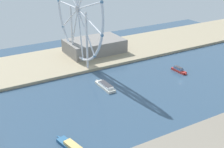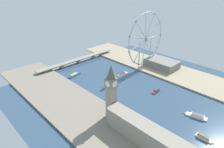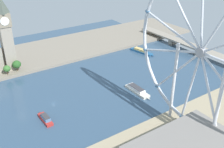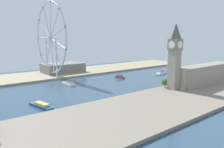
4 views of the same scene
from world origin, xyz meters
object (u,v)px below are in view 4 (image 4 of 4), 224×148
object	(u,v)px
ferris_wheel	(50,38)
tour_boat_0	(186,74)
tour_boat_4	(161,73)
parliament_block	(206,74)
tour_boat_1	(120,77)
tour_boat_2	(68,83)
clock_tower	(175,55)
riverside_hall	(63,68)
tour_boat_3	(41,105)

from	to	relation	value
ferris_wheel	tour_boat_0	distance (m)	241.24
ferris_wheel	tour_boat_4	bearing A→B (deg)	-118.99
parliament_block	tour_boat_1	distance (m)	130.68
ferris_wheel	tour_boat_0	size ratio (longest dim) A/B	4.85
parliament_block	tour_boat_2	world-z (taller)	parliament_block
tour_boat_0	clock_tower	bearing A→B (deg)	-155.85
riverside_hall	clock_tower	bearing A→B (deg)	-166.53
parliament_block	tour_boat_3	world-z (taller)	parliament_block
clock_tower	parliament_block	distance (m)	72.11
tour_boat_0	tour_boat_1	distance (m)	121.17
tour_boat_1	tour_boat_3	xyz separation A→B (m)	(-67.53, 157.99, -0.15)
ferris_wheel	riverside_hall	world-z (taller)	ferris_wheel
tour_boat_3	riverside_hall	bearing A→B (deg)	-43.61
parliament_block	tour_boat_4	world-z (taller)	parliament_block
tour_boat_0	tour_boat_3	bearing A→B (deg)	-178.54
tour_boat_1	tour_boat_3	world-z (taller)	tour_boat_1
tour_boat_0	tour_boat_4	size ratio (longest dim) A/B	0.71
parliament_block	ferris_wheel	size ratio (longest dim) A/B	0.96
tour_boat_2	tour_boat_1	bearing A→B (deg)	-94.38
parliament_block	tour_boat_0	world-z (taller)	parliament_block
tour_boat_4	parliament_block	bearing A→B (deg)	63.78
ferris_wheel	tour_boat_3	xyz separation A→B (m)	(-142.64, 72.50, -63.13)
riverside_hall	tour_boat_0	xyz separation A→B (m)	(-152.49, -162.78, -8.79)
tour_boat_0	tour_boat_3	world-z (taller)	tour_boat_0
ferris_wheel	tour_boat_4	xyz separation A→B (m)	(-93.19, -168.21, -62.86)
riverside_hall	tour_boat_0	world-z (taller)	riverside_hall
parliament_block	riverside_hall	bearing A→B (deg)	28.38
ferris_wheel	riverside_hall	xyz separation A→B (m)	(23.87, -31.43, -53.94)
ferris_wheel	tour_boat_2	world-z (taller)	ferris_wheel
ferris_wheel	tour_boat_1	xyz separation A→B (m)	(-75.11, -85.49, -62.98)
riverside_hall	tour_boat_2	size ratio (longest dim) A/B	2.08
clock_tower	ferris_wheel	bearing A→B (deg)	23.86
tour_boat_0	tour_boat_4	distance (m)	43.94
clock_tower	tour_boat_2	world-z (taller)	clock_tower
tour_boat_3	tour_boat_2	bearing A→B (deg)	-53.92
tour_boat_0	riverside_hall	bearing A→B (deg)	135.32
tour_boat_1	tour_boat_2	world-z (taller)	tour_boat_1
riverside_hall	tour_boat_1	bearing A→B (deg)	-151.36
parliament_block	tour_boat_4	distance (m)	99.81
tour_boat_2	tour_boat_4	size ratio (longest dim) A/B	0.97
tour_boat_3	tour_boat_4	world-z (taller)	tour_boat_4
tour_boat_2	tour_boat_0	bearing A→B (deg)	-106.95
clock_tower	tour_boat_3	bearing A→B (deg)	75.23
clock_tower	tour_boat_3	xyz separation A→B (m)	(40.47, 153.49, -42.95)
parliament_block	clock_tower	bearing A→B (deg)	84.30
ferris_wheel	tour_boat_1	distance (m)	130.07
riverside_hall	tour_boat_4	xyz separation A→B (m)	(-117.06, -136.78, -8.92)
ferris_wheel	tour_boat_1	size ratio (longest dim) A/B	5.27
tour_boat_4	clock_tower	bearing A→B (deg)	32.18
tour_boat_0	parliament_block	bearing A→B (deg)	-129.39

